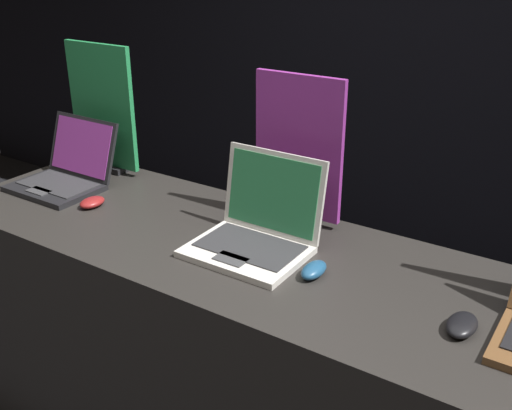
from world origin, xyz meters
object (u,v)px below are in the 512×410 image
at_px(mouse_back, 462,325).
at_px(mouse_front, 92,202).
at_px(laptop_middle, 257,228).
at_px(promo_stand_front, 103,111).
at_px(promo_stand_middle, 298,153).
at_px(laptop_front, 66,172).
at_px(mouse_middle, 314,270).

bearing_deg(mouse_back, mouse_front, 178.80).
bearing_deg(laptop_middle, promo_stand_front, 165.01).
height_order(mouse_front, promo_stand_middle, promo_stand_middle).
distance_m(laptop_front, laptop_middle, 0.88).
height_order(mouse_front, mouse_middle, mouse_middle).
bearing_deg(promo_stand_front, promo_stand_middle, 0.30).
xyz_separation_m(laptop_middle, mouse_back, (0.64, -0.09, -0.05)).
xyz_separation_m(mouse_front, mouse_back, (1.29, -0.03, 0.00)).
xyz_separation_m(promo_stand_front, mouse_middle, (1.10, -0.29, -0.22)).
xyz_separation_m(mouse_middle, mouse_back, (0.42, -0.03, -0.00)).
relative_size(laptop_front, mouse_back, 2.82).
bearing_deg(mouse_middle, promo_stand_middle, 127.27).
bearing_deg(laptop_middle, mouse_back, -7.87).
height_order(laptop_middle, mouse_back, laptop_middle).
xyz_separation_m(promo_stand_front, mouse_back, (1.52, -0.32, -0.23)).
bearing_deg(promo_stand_front, mouse_back, -12.02).
distance_m(laptop_front, mouse_middle, 1.11).
distance_m(mouse_front, mouse_back, 1.29).
bearing_deg(laptop_front, promo_stand_front, 90.00).
height_order(laptop_front, laptop_middle, laptop_middle).
bearing_deg(laptop_middle, promo_stand_middle, 90.00).
bearing_deg(mouse_front, laptop_front, 159.81).
bearing_deg(promo_stand_middle, laptop_middle, -90.00).
height_order(mouse_front, mouse_back, mouse_back).
xyz_separation_m(mouse_front, mouse_middle, (0.87, 0.01, 0.00)).
bearing_deg(promo_stand_middle, mouse_middle, -52.73).
xyz_separation_m(mouse_middle, promo_stand_middle, (-0.22, 0.30, 0.21)).
height_order(laptop_front, mouse_back, laptop_front).
bearing_deg(mouse_middle, mouse_back, -4.50).
height_order(promo_stand_front, mouse_back, promo_stand_front).
bearing_deg(mouse_front, laptop_middle, 5.41).
xyz_separation_m(laptop_middle, mouse_middle, (0.22, -0.06, -0.05)).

